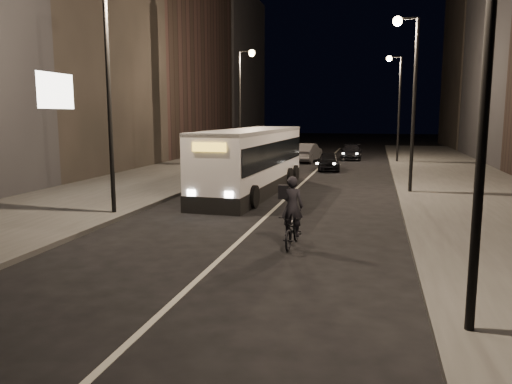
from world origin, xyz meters
The scene contains 14 objects.
ground centered at (0.00, 0.00, 0.00)m, with size 180.00×180.00×0.00m, color black.
sidewalk_right centered at (8.50, 14.00, 0.08)m, with size 7.00×70.00×0.16m, color #393936.
sidewalk_left centered at (-8.50, 14.00, 0.08)m, with size 7.00×70.00×0.16m, color #393936.
building_row_left centered at (-16.00, 28.50, 11.00)m, with size 8.00×61.00×22.00m, color black.
streetlight_right_near centered at (5.33, -4.00, 5.36)m, with size 1.20×0.44×8.12m.
streetlight_right_mid centered at (5.33, 12.00, 5.36)m, with size 1.20×0.44×8.12m.
streetlight_right_far centered at (5.33, 28.00, 5.36)m, with size 1.20×0.44×8.12m.
streetlight_left_near centered at (-5.33, 4.00, 5.36)m, with size 1.20×0.44×8.12m.
streetlight_left_far centered at (-5.33, 22.00, 5.36)m, with size 1.20×0.44×8.12m.
city_bus centered at (-1.92, 10.90, 1.69)m, with size 3.11×11.64×3.11m.
cyclist_on_bicycle centered at (1.67, 1.24, 0.70)m, with size 0.69×1.83×2.09m.
car_near centered at (0.80, 21.80, 0.62)m, with size 1.47×3.65×1.24m, color black.
car_mid centered at (-1.49, 27.42, 0.76)m, with size 1.61×4.62×1.52m, color #38393B.
car_far centered at (1.91, 30.76, 0.63)m, with size 1.76×4.34×1.26m, color black.
Camera 1 is at (3.93, -12.72, 3.81)m, focal length 35.00 mm.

